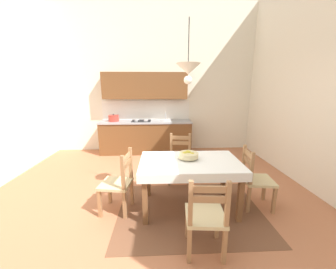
{
  "coord_description": "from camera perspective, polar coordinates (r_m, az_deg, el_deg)",
  "views": [
    {
      "loc": [
        0.13,
        -2.79,
        1.79
      ],
      "look_at": [
        0.3,
        0.64,
        0.98
      ],
      "focal_mm": 21.22,
      "sensor_mm": 36.0,
      "label": 1
    }
  ],
  "objects": [
    {
      "name": "dining_table",
      "position": [
        2.99,
        6.24,
        -9.74
      ],
      "size": [
        1.47,
        0.93,
        0.75
      ],
      "color": "brown",
      "rests_on": "ground_plane"
    },
    {
      "name": "dining_chair_kitchen_side",
      "position": [
        3.86,
        3.38,
        -7.23
      ],
      "size": [
        0.48,
        0.48,
        0.93
      ],
      "color": "#D1BC89",
      "rests_on": "ground_plane"
    },
    {
      "name": "fruit_bowl",
      "position": [
        2.99,
        5.82,
        -5.9
      ],
      "size": [
        0.3,
        0.3,
        0.12
      ],
      "color": "beige",
      "rests_on": "dining_table"
    },
    {
      "name": "area_rug",
      "position": [
        3.2,
        6.24,
        -20.81
      ],
      "size": [
        2.1,
        1.6,
        0.01
      ],
      "primitive_type": "cube",
      "color": "brown",
      "rests_on": "ground_plane"
    },
    {
      "name": "pendant_lamp",
      "position": [
        2.73,
        5.8,
        18.04
      ],
      "size": [
        0.32,
        0.32,
        0.8
      ],
      "color": "black"
    },
    {
      "name": "dining_chair_window_side",
      "position": [
        3.35,
        23.81,
        -11.72
      ],
      "size": [
        0.47,
        0.47,
        0.93
      ],
      "color": "#D1BC89",
      "rests_on": "ground_plane"
    },
    {
      "name": "ground_plane",
      "position": [
        3.35,
        -4.9,
        -20.17
      ],
      "size": [
        6.22,
        6.55,
        0.1
      ],
      "primitive_type": "cube",
      "color": "#B7704C"
    },
    {
      "name": "wall_back",
      "position": [
        5.83,
        -4.22,
        15.44
      ],
      "size": [
        6.22,
        0.12,
        4.04
      ],
      "primitive_type": "cube",
      "color": "silver",
      "rests_on": "ground_plane"
    },
    {
      "name": "dining_chair_tv_side",
      "position": [
        3.05,
        -14.04,
        -13.4
      ],
      "size": [
        0.48,
        0.48,
        0.93
      ],
      "color": "#D1BC89",
      "rests_on": "ground_plane"
    },
    {
      "name": "dining_chair_camera_side",
      "position": [
        2.33,
        10.8,
        -22.28
      ],
      "size": [
        0.45,
        0.45,
        0.93
      ],
      "color": "#D1BC89",
      "rests_on": "ground_plane"
    },
    {
      "name": "kitchen_cabinetry",
      "position": [
        5.59,
        -6.43,
        3.5
      ],
      "size": [
        2.52,
        0.63,
        2.2
      ],
      "color": "brown",
      "rests_on": "ground_plane"
    }
  ]
}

